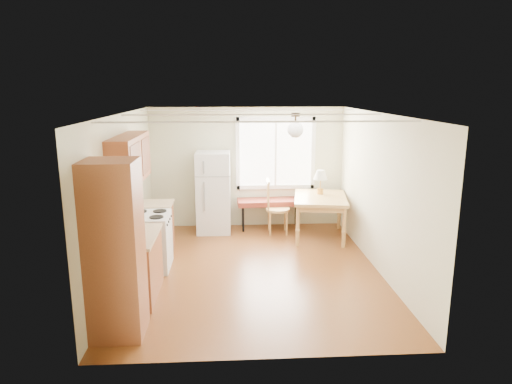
{
  "coord_description": "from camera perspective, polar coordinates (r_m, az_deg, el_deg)",
  "views": [
    {
      "loc": [
        -0.37,
        -6.91,
        2.87
      ],
      "look_at": [
        0.08,
        0.63,
        1.15
      ],
      "focal_mm": 32.0,
      "sensor_mm": 36.0,
      "label": 1
    }
  ],
  "objects": [
    {
      "name": "kettle",
      "position": [
        6.51,
        -16.01,
        -4.31
      ],
      "size": [
        0.14,
        0.14,
        0.26
      ],
      "color": "red",
      "rests_on": "kitchen_run"
    },
    {
      "name": "kitchen_run",
      "position": [
        6.73,
        -14.84,
        -5.17
      ],
      "size": [
        0.65,
        3.4,
        2.2
      ],
      "color": "brown",
      "rests_on": "ground"
    },
    {
      "name": "table_lamp",
      "position": [
        9.08,
        8.06,
        1.91
      ],
      "size": [
        0.28,
        0.28,
        0.48
      ],
      "rotation": [
        0.0,
        0.0,
        -0.16
      ],
      "color": "#BD8B3C",
      "rests_on": "dining_table"
    },
    {
      "name": "refrigerator",
      "position": [
        9.24,
        -5.33,
        -0.04
      ],
      "size": [
        0.69,
        0.71,
        1.64
      ],
      "rotation": [
        0.0,
        0.0,
        -0.02
      ],
      "color": "silver",
      "rests_on": "ground"
    },
    {
      "name": "window_unit",
      "position": [
        9.52,
        2.46,
        4.86
      ],
      "size": [
        1.64,
        0.05,
        1.51
      ],
      "color": "white",
      "rests_on": "room_shell"
    },
    {
      "name": "coffee_maker",
      "position": [
        6.04,
        -16.23,
        -5.5
      ],
      "size": [
        0.2,
        0.25,
        0.34
      ],
      "rotation": [
        0.0,
        0.0,
        -0.19
      ],
      "color": "black",
      "rests_on": "kitchen_run"
    },
    {
      "name": "dining_table",
      "position": [
        8.95,
        8.03,
        -1.21
      ],
      "size": [
        1.18,
        1.46,
        0.82
      ],
      "rotation": [
        0.0,
        0.0,
        -0.16
      ],
      "color": "#AA7F41",
      "rests_on": "ground"
    },
    {
      "name": "bench",
      "position": [
        9.45,
        1.78,
        -1.33
      ],
      "size": [
        1.37,
        0.56,
        0.62
      ],
      "rotation": [
        0.0,
        0.0,
        0.05
      ],
      "color": "maroon",
      "rests_on": "ground"
    },
    {
      "name": "chair",
      "position": [
        9.13,
        2.11,
        -1.35
      ],
      "size": [
        0.48,
        0.48,
        1.1
      ],
      "rotation": [
        0.0,
        0.0,
        -0.01
      ],
      "color": "#AA7F41",
      "rests_on": "ground"
    },
    {
      "name": "pendant_light",
      "position": [
        7.41,
        4.94,
        7.88
      ],
      "size": [
        0.26,
        0.26,
        0.4
      ],
      "color": "black",
      "rests_on": "room_shell"
    },
    {
      "name": "room_shell",
      "position": [
        7.11,
        -0.34,
        -0.35
      ],
      "size": [
        4.6,
        5.6,
        2.62
      ],
      "color": "#512810",
      "rests_on": "ground"
    }
  ]
}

